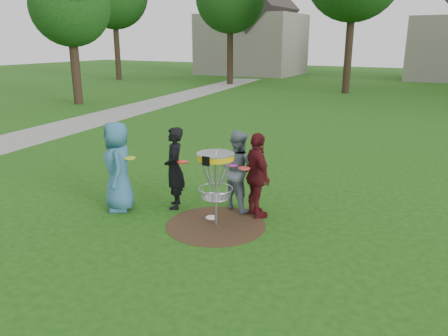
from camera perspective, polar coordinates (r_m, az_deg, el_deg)
The scene contains 10 objects.
ground at distance 7.95m, azimuth -1.05°, elevation -7.47°, with size 100.00×100.00×0.00m, color #19470F.
dirt_patch at distance 7.95m, azimuth -1.05°, elevation -7.45°, with size 1.80×1.80×0.01m, color #47331E.
concrete_path at distance 20.01m, azimuth -14.70°, elevation 6.66°, with size 2.20×40.00×0.02m, color #9E9E99.
player_blue at distance 8.64m, azimuth -13.70°, elevation 0.19°, with size 0.85×0.56×1.75m, color #316788.
player_black at distance 8.58m, azimuth -6.50°, elevation -0.01°, with size 0.59×0.39×1.62m, color black.
player_grey at distance 8.46m, azimuth 1.86°, elevation -0.29°, with size 0.76×0.60×1.57m, color slate.
player_maroon at distance 8.08m, azimuth 4.33°, elevation -1.01°, with size 0.94×0.39×1.61m, color #4F1216.
disc_on_grass at distance 8.25m, azimuth -1.64°, elevation -6.49°, with size 0.22×0.22×0.02m, color white.
disc_golf_basket at distance 7.59m, azimuth -1.10°, elevation -0.42°, with size 0.66×0.67×1.38m.
held_discs at distance 8.15m, azimuth -3.62°, elevation 0.62°, with size 2.30×1.07×0.13m.
Camera 1 is at (3.63, -6.29, 3.22)m, focal length 35.00 mm.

